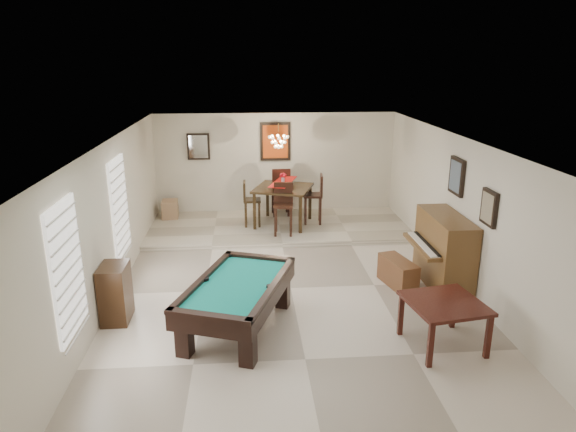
{
  "coord_description": "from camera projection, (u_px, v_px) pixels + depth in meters",
  "views": [
    {
      "loc": [
        -0.73,
        -8.25,
        3.9
      ],
      "look_at": [
        0.0,
        0.6,
        1.15
      ],
      "focal_mm": 32.0,
      "sensor_mm": 36.0,
      "label": 1
    }
  ],
  "objects": [
    {
      "name": "ground_plane",
      "position": [
        291.0,
        289.0,
        9.07
      ],
      "size": [
        6.0,
        9.0,
        0.02
      ],
      "primitive_type": "cube",
      "color": "beige"
    },
    {
      "name": "wall_back",
      "position": [
        275.0,
        165.0,
        12.97
      ],
      "size": [
        6.0,
        0.04,
        2.6
      ],
      "primitive_type": "cube",
      "color": "silver",
      "rests_on": "ground_plane"
    },
    {
      "name": "wall_front",
      "position": [
        337.0,
        374.0,
        4.4
      ],
      "size": [
        6.0,
        0.04,
        2.6
      ],
      "primitive_type": "cube",
      "color": "silver",
      "rests_on": "ground_plane"
    },
    {
      "name": "wall_left",
      "position": [
        110.0,
        222.0,
        8.45
      ],
      "size": [
        0.04,
        9.0,
        2.6
      ],
      "primitive_type": "cube",
      "color": "silver",
      "rests_on": "ground_plane"
    },
    {
      "name": "wall_right",
      "position": [
        462.0,
        214.0,
        8.92
      ],
      "size": [
        0.04,
        9.0,
        2.6
      ],
      "primitive_type": "cube",
      "color": "silver",
      "rests_on": "ground_plane"
    },
    {
      "name": "ceiling",
      "position": [
        291.0,
        141.0,
        8.3
      ],
      "size": [
        6.0,
        9.0,
        0.04
      ],
      "primitive_type": "cube",
      "color": "white",
      "rests_on": "wall_back"
    },
    {
      "name": "dining_step",
      "position": [
        279.0,
        227.0,
        12.14
      ],
      "size": [
        6.0,
        2.5,
        0.12
      ],
      "primitive_type": "cube",
      "color": "beige",
      "rests_on": "ground_plane"
    },
    {
      "name": "window_left_front",
      "position": [
        67.0,
        269.0,
        6.33
      ],
      "size": [
        0.06,
        1.0,
        1.7
      ],
      "primitive_type": "cube",
      "color": "white",
      "rests_on": "wall_left"
    },
    {
      "name": "window_left_rear",
      "position": [
        119.0,
        207.0,
        8.99
      ],
      "size": [
        0.06,
        1.0,
        1.7
      ],
      "primitive_type": "cube",
      "color": "white",
      "rests_on": "wall_left"
    },
    {
      "name": "pool_table",
      "position": [
        238.0,
        306.0,
        7.61
      ],
      "size": [
        1.85,
        2.46,
        0.73
      ],
      "primitive_type": null,
      "rotation": [
        0.0,
        0.0,
        -0.34
      ],
      "color": "black",
      "rests_on": "ground_plane"
    },
    {
      "name": "square_table",
      "position": [
        443.0,
        324.0,
        7.17
      ],
      "size": [
        1.14,
        1.14,
        0.68
      ],
      "primitive_type": null,
      "rotation": [
        0.0,
        0.0,
        0.17
      ],
      "color": "black",
      "rests_on": "ground_plane"
    },
    {
      "name": "upright_piano",
      "position": [
        436.0,
        251.0,
        8.99
      ],
      "size": [
        0.87,
        1.55,
        1.29
      ],
      "primitive_type": null,
      "color": "brown",
      "rests_on": "ground_plane"
    },
    {
      "name": "piano_bench",
      "position": [
        398.0,
        273.0,
        9.1
      ],
      "size": [
        0.55,
        0.94,
        0.49
      ],
      "primitive_type": "cube",
      "rotation": [
        0.0,
        0.0,
        0.25
      ],
      "color": "brown",
      "rests_on": "ground_plane"
    },
    {
      "name": "apothecary_chest",
      "position": [
        115.0,
        293.0,
        7.85
      ],
      "size": [
        0.4,
        0.6,
        0.9
      ],
      "primitive_type": "cube",
      "color": "black",
      "rests_on": "ground_plane"
    },
    {
      "name": "dining_table",
      "position": [
        283.0,
        203.0,
        12.03
      ],
      "size": [
        1.56,
        1.56,
        1.02
      ],
      "primitive_type": null,
      "rotation": [
        0.0,
        0.0,
        -0.32
      ],
      "color": "black",
      "rests_on": "dining_step"
    },
    {
      "name": "flower_vase",
      "position": [
        283.0,
        178.0,
        11.85
      ],
      "size": [
        0.16,
        0.16,
        0.21
      ],
      "primitive_type": null,
      "rotation": [
        0.0,
        0.0,
        0.31
      ],
      "color": "#A30D19",
      "rests_on": "dining_table"
    },
    {
      "name": "dining_chair_south",
      "position": [
        283.0,
        209.0,
        11.31
      ],
      "size": [
        0.47,
        0.47,
        1.14
      ],
      "primitive_type": null,
      "rotation": [
        0.0,
        0.0,
        -0.11
      ],
      "color": "black",
      "rests_on": "dining_step"
    },
    {
      "name": "dining_chair_north",
      "position": [
        280.0,
        191.0,
        12.72
      ],
      "size": [
        0.47,
        0.47,
        1.21
      ],
      "primitive_type": null,
      "rotation": [
        0.0,
        0.0,
        3.19
      ],
      "color": "black",
      "rests_on": "dining_step"
    },
    {
      "name": "dining_chair_west",
      "position": [
        252.0,
        204.0,
        11.93
      ],
      "size": [
        0.4,
        0.4,
        1.06
      ],
      "primitive_type": null,
      "rotation": [
        0.0,
        0.0,
        1.55
      ],
      "color": "black",
      "rests_on": "dining_step"
    },
    {
      "name": "dining_chair_east",
      "position": [
        313.0,
        199.0,
        12.09
      ],
      "size": [
        0.48,
        0.48,
        1.17
      ],
      "primitive_type": null,
      "rotation": [
        0.0,
        0.0,
        -1.67
      ],
      "color": "black",
      "rests_on": "dining_step"
    },
    {
      "name": "corner_bench",
      "position": [
        170.0,
        209.0,
        12.61
      ],
      "size": [
        0.41,
        0.5,
        0.43
      ],
      "primitive_type": "cube",
      "rotation": [
        0.0,
        0.0,
        0.06
      ],
      "color": "#A47D59",
      "rests_on": "dining_step"
    },
    {
      "name": "chandelier",
      "position": [
        278.0,
        137.0,
        11.46
      ],
      "size": [
        0.44,
        0.44,
        0.6
      ],
      "primitive_type": null,
      "color": "#FFE5B2",
      "rests_on": "ceiling"
    },
    {
      "name": "back_painting",
      "position": [
        275.0,
        142.0,
        12.75
      ],
      "size": [
        0.75,
        0.06,
        0.95
      ],
      "primitive_type": "cube",
      "color": "#D84C14",
      "rests_on": "wall_back"
    },
    {
      "name": "back_mirror",
      "position": [
        198.0,
        147.0,
        12.63
      ],
      "size": [
        0.55,
        0.06,
        0.65
      ],
      "primitive_type": "cube",
      "color": "white",
      "rests_on": "wall_back"
    },
    {
      "name": "right_picture_upper",
      "position": [
        457.0,
        176.0,
        9.02
      ],
      "size": [
        0.06,
        0.55,
        0.65
      ],
      "primitive_type": "cube",
      "color": "slate",
      "rests_on": "wall_right"
    },
    {
      "name": "right_picture_lower",
      "position": [
        489.0,
        208.0,
        7.84
      ],
      "size": [
        0.06,
        0.45,
        0.55
      ],
      "primitive_type": "cube",
      "color": "gray",
      "rests_on": "wall_right"
    }
  ]
}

